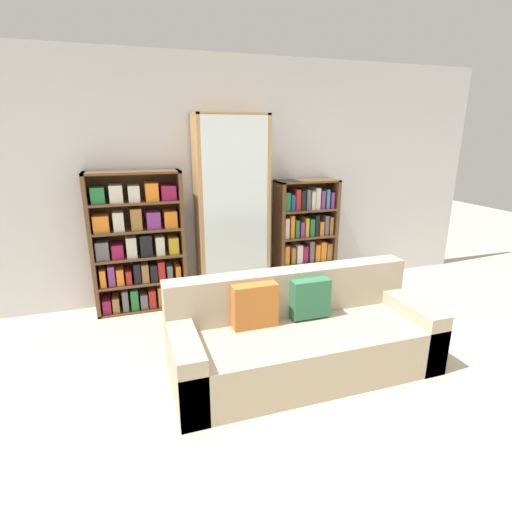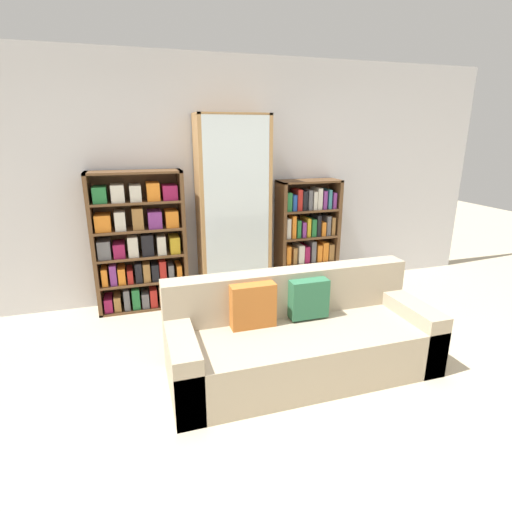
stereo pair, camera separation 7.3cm
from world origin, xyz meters
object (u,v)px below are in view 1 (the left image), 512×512
Objects in this scene: couch at (302,338)px; display_cabinet at (232,212)px; bookshelf_left at (139,246)px; bookshelf_right at (305,238)px; wine_bottle at (292,316)px.

display_cabinet is at bearing 94.40° from couch.
bookshelf_right is at bearing -0.01° from bookshelf_left.
display_cabinet is 5.97× the size of wine_bottle.
wine_bottle is (1.38, -1.01, -0.57)m from bookshelf_left.
couch is 0.71m from wine_bottle.
bookshelf_left is 1.98m from bookshelf_right.
wine_bottle is (-0.60, -1.01, -0.51)m from bookshelf_right.
display_cabinet is 1.01m from bookshelf_right.
bookshelf_left is 1.80m from wine_bottle.
bookshelf_right reaches higher than couch.
bookshelf_right is (1.98, -0.00, -0.07)m from bookshelf_left.
wine_bottle is at bearing 72.45° from couch.
bookshelf_right is 1.28m from wine_bottle.
display_cabinet is at bearing -0.82° from bookshelf_left.
bookshelf_left is 1.12× the size of bookshelf_right.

